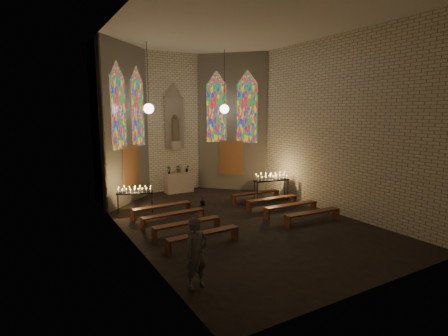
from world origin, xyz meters
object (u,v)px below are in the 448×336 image
(votive_stand_left, at_px, (135,191))
(votive_stand_right, at_px, (272,178))
(visitor, at_px, (197,253))
(aisle_flower_pot, at_px, (202,200))
(altar, at_px, (179,182))

(votive_stand_left, bearing_deg, votive_stand_right, 9.09)
(visitor, bearing_deg, aisle_flower_pot, 52.24)
(votive_stand_left, bearing_deg, altar, 60.93)
(aisle_flower_pot, distance_m, votive_stand_left, 3.00)
(altar, bearing_deg, votive_stand_left, -139.26)
(votive_stand_left, bearing_deg, visitor, -74.02)
(votive_stand_right, bearing_deg, altar, 137.99)
(aisle_flower_pot, bearing_deg, visitor, -117.56)
(altar, relative_size, votive_stand_left, 0.96)
(votive_stand_right, relative_size, visitor, 1.02)
(votive_stand_left, relative_size, visitor, 0.87)
(aisle_flower_pot, distance_m, votive_stand_right, 3.33)
(aisle_flower_pot, xyz_separation_m, votive_stand_left, (-2.91, 0.27, 0.69))
(votive_stand_right, bearing_deg, visitor, -129.75)
(aisle_flower_pot, height_order, votive_stand_left, votive_stand_left)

